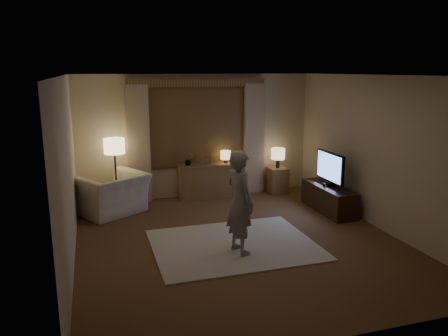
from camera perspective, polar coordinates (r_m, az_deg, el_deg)
name	(u,v)px	position (r m, az deg, el deg)	size (l,w,h in m)	color
room	(230,154)	(7.16, 0.76, 1.87)	(5.04, 5.54, 2.64)	brown
rug	(234,245)	(6.93, 1.30, -9.97)	(2.50, 2.00, 0.02)	beige
sideboard	(208,182)	(9.29, -2.15, -1.82)	(1.20, 0.40, 0.70)	brown
picture_frame	(207,161)	(9.19, -2.17, 0.89)	(0.16, 0.02, 0.20)	brown
plant	(189,160)	(9.08, -4.62, 1.05)	(0.17, 0.13, 0.30)	#999999
table_lamp_sideboard	(226,156)	(9.28, 0.21, 1.64)	(0.22, 0.22, 0.30)	black
floor_lamp	(114,150)	(8.73, -14.11, 2.31)	(0.40, 0.40, 1.38)	black
armchair	(112,194)	(8.53, -14.44, -3.32)	(1.18, 1.03, 0.77)	#EEE3C4
side_table	(277,180)	(9.78, 6.98, -1.59)	(0.40, 0.40, 0.56)	brown
table_lamp_side	(278,154)	(9.65, 7.07, 1.79)	(0.30, 0.30, 0.44)	black
tv_stand	(328,199)	(8.68, 13.49, -3.91)	(0.45, 1.40, 0.50)	black
tv	(330,168)	(8.53, 13.69, 0.04)	(0.22, 0.91, 0.66)	black
person	(240,202)	(6.40, 2.09, -4.46)	(0.56, 0.37, 1.54)	#9D9891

